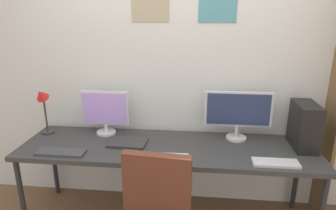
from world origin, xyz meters
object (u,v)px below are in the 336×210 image
Objects in this scene: monitor_left at (105,111)px; monitor_right at (238,112)px; keyboard_right at (276,163)px; computer_mouse at (130,155)px; desk_lamp at (43,102)px; keyboard_left at (61,152)px; desk at (167,151)px; laptop_closed at (128,143)px; pc_tower at (304,126)px; keyboard_center at (164,157)px.

monitor_left is 0.75× the size of monitor_right.
computer_mouse is at bearing -179.76° from keyboard_right.
desk_lamp is (-1.75, -0.07, 0.06)m from monitor_right.
monitor_right is at bearing 2.44° from desk_lamp.
keyboard_left is (-1.44, -0.44, -0.24)m from monitor_right.
monitor_left is at bearing 162.93° from keyboard_right.
keyboard_left reaches higher than desk.
laptop_closed is at bearing 179.51° from desk.
computer_mouse is at bearing -53.51° from monitor_left.
computer_mouse is (0.88, -0.37, -0.29)m from desk_lamp.
pc_tower reaches higher than desk.
keyboard_right is (1.44, -0.44, -0.21)m from monitor_left.
monitor_right reaches higher than keyboard_center.
laptop_closed is (-1.48, -0.10, -0.18)m from pc_tower.
pc_tower is (1.13, 0.10, 0.24)m from desk.
monitor_left is at bearing 143.61° from keyboard_center.
desk is 0.36m from computer_mouse.
desk is at bearing 41.06° from computer_mouse.
keyboard_center is (0.84, 0.00, 0.00)m from keyboard_left.
keyboard_left is at bearing 180.00° from keyboard_center.
monitor_right is 1.01m from computer_mouse.
pc_tower is at bearing 13.44° from computer_mouse.
desk_lamp is 1.25m from keyboard_center.
computer_mouse reaches higher than keyboard_center.
desk_lamp reaches higher than monitor_left.
monitor_left is 1.38× the size of laptop_closed.
pc_tower is 2.01m from keyboard_left.
desk_lamp is at bearing -177.56° from monitor_right.
pc_tower is 1.45m from computer_mouse.
computer_mouse reaches higher than desk.
monitor_right is 1.29× the size of desk_lamp.
pc_tower reaches higher than laptop_closed.
keyboard_center is at bearing 180.00° from keyboard_right.
desk is 0.69m from monitor_left.
keyboard_right is at bearing -10.46° from desk_lamp.
monitor_right is 1.57× the size of keyboard_center.
keyboard_left is at bearing -170.50° from pc_tower.
desk is at bearing -160.51° from monitor_right.
keyboard_center is at bearing 0.00° from keyboard_left.
keyboard_left is 0.57m from computer_mouse.
keyboard_center is at bearing -90.00° from desk.
keyboard_center is 1.10× the size of keyboard_right.
keyboard_left is (-0.84, -0.23, 0.06)m from desk.
computer_mouse is (0.33, -0.45, -0.20)m from monitor_left.
desk is 0.35m from laptop_closed.
monitor_left is 0.77m from keyboard_center.
keyboard_center is 0.27m from computer_mouse.
desk_lamp is 0.57m from keyboard_left.
desk is 6.68× the size of keyboard_center.
desk_lamp is 0.87m from laptop_closed.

